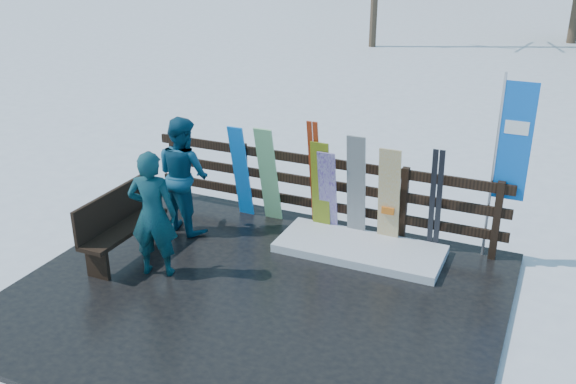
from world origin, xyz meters
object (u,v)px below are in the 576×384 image
at_px(snowboard_1, 268,175).
at_px(person_front, 153,214).
at_px(snowboard_4, 356,188).
at_px(snowboard_5, 389,198).
at_px(rental_flag, 510,149).
at_px(snowboard_2, 321,188).
at_px(snowboard_0, 241,172).
at_px(snowboard_3, 328,193).
at_px(person_back, 183,174).
at_px(bench, 119,224).

xyz_separation_m(snowboard_1, person_front, (-0.69, -2.02, 0.07)).
height_order(snowboard_4, snowboard_5, snowboard_4).
relative_size(snowboard_5, rental_flag, 0.58).
distance_m(snowboard_1, snowboard_5, 1.89).
xyz_separation_m(snowboard_4, snowboard_5, (0.49, 0.00, -0.06)).
xyz_separation_m(snowboard_2, snowboard_4, (0.55, 0.00, 0.08)).
xyz_separation_m(snowboard_1, snowboard_4, (1.40, 0.00, 0.02)).
relative_size(snowboard_0, snowboard_3, 1.17).
distance_m(snowboard_0, snowboard_2, 1.33).
bearing_deg(snowboard_1, person_front, -108.77).
distance_m(snowboard_2, snowboard_5, 1.03).
bearing_deg(person_back, snowboard_1, -126.48).
xyz_separation_m(snowboard_3, rental_flag, (2.42, 0.27, 0.94)).
relative_size(snowboard_0, snowboard_5, 1.04).
distance_m(rental_flag, person_back, 4.62).
bearing_deg(snowboard_1, rental_flag, 4.56).
height_order(snowboard_1, snowboard_4, snowboard_4).
bearing_deg(snowboard_5, snowboard_3, -180.00).
xyz_separation_m(snowboard_4, rental_flag, (1.99, 0.27, 0.79)).
relative_size(snowboard_3, rental_flag, 0.52).
distance_m(snowboard_0, snowboard_4, 1.87).
bearing_deg(snowboard_3, snowboard_1, 180.00).
relative_size(snowboard_2, person_back, 0.83).
xyz_separation_m(snowboard_1, snowboard_2, (0.85, -0.00, -0.06)).
height_order(bench, person_front, person_front).
bearing_deg(snowboard_0, snowboard_4, 0.00).
relative_size(snowboard_3, person_front, 0.78).
bearing_deg(rental_flag, snowboard_2, -173.91).
height_order(snowboard_1, snowboard_2, snowboard_1).
xyz_separation_m(snowboard_3, snowboard_4, (0.43, 0.00, 0.15)).
height_order(snowboard_0, rental_flag, rental_flag).
bearing_deg(person_back, snowboard_5, -146.32).
bearing_deg(person_back, snowboard_3, -140.69).
xyz_separation_m(snowboard_5, person_front, (-2.58, -2.02, 0.11)).
bearing_deg(person_front, snowboard_1, -125.73).
bearing_deg(bench, snowboard_0, 63.62).
distance_m(snowboard_5, person_back, 3.04).
bearing_deg(snowboard_2, snowboard_0, 180.00).
xyz_separation_m(snowboard_2, person_front, (-1.54, -2.02, 0.13)).
bearing_deg(snowboard_3, snowboard_0, 180.00).
relative_size(snowboard_3, snowboard_4, 0.82).
bearing_deg(person_front, snowboard_0, -113.05).
xyz_separation_m(snowboard_2, person_back, (-1.92, -0.70, 0.15)).
xyz_separation_m(bench, snowboard_1, (1.39, 1.85, 0.27)).
distance_m(snowboard_3, person_front, 2.62).
height_order(snowboard_1, rental_flag, rental_flag).
bearing_deg(snowboard_4, person_back, -164.26).
bearing_deg(snowboard_5, rental_flag, 10.22).
xyz_separation_m(bench, rental_flag, (4.78, 2.12, 1.09)).
xyz_separation_m(bench, snowboard_2, (2.24, 1.85, 0.21)).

